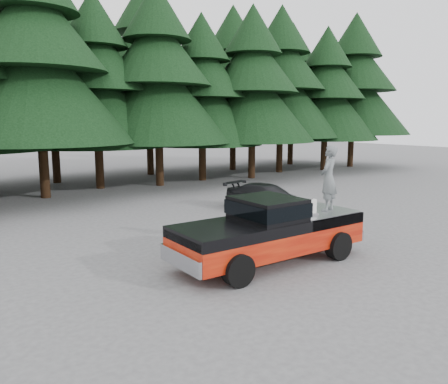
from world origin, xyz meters
TOP-DOWN VIEW (x-y plane):
  - ground at (0.00, 0.00)m, footprint 120.00×120.00m
  - pickup_truck at (1.68, -0.47)m, footprint 6.00×2.04m
  - truck_cab at (1.58, -0.47)m, footprint 1.66×1.90m
  - air_compressor at (2.72, -0.70)m, footprint 0.73×0.63m
  - man_on_bed at (3.78, -0.73)m, footprint 0.86×0.72m
  - parked_car at (6.39, 5.08)m, footprint 2.63×4.47m
  - treeline at (0.42, 17.20)m, footprint 60.15×16.05m

SIDE VIEW (x-z plane):
  - ground at x=0.00m, z-range 0.00..0.00m
  - parked_car at x=6.39m, z-range 0.00..1.22m
  - pickup_truck at x=1.68m, z-range 0.00..1.33m
  - air_compressor at x=2.72m, z-range 1.33..1.78m
  - truck_cab at x=1.58m, z-range 1.33..1.92m
  - man_on_bed at x=3.78m, z-range 1.33..3.33m
  - treeline at x=0.42m, z-range -1.03..16.47m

